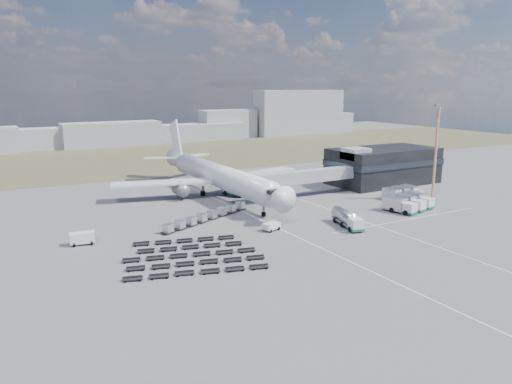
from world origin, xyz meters
TOP-DOWN VIEW (x-y plane):
  - ground at (0.00, 0.00)m, footprint 420.00×420.00m
  - grass_strip at (0.00, 110.00)m, footprint 420.00×90.00m
  - lane_markings at (9.77, 3.00)m, footprint 47.12×110.00m
  - terminal at (47.77, 23.96)m, footprint 30.40×16.40m
  - jet_bridge at (15.90, 20.42)m, footprint 30.30×3.80m
  - airliner at (0.00, 32.38)m, footprint 51.59×64.53m
  - skyline at (3.64, 152.25)m, footprint 293.03×22.51m
  - fuel_tanker at (10.48, -5.81)m, footprint 4.65×10.17m
  - pushback_tug at (-4.00, -0.75)m, footprint 3.77×2.81m
  - utility_van at (-37.41, 8.16)m, footprint 4.38×2.40m
  - catering_truck at (3.92, 30.04)m, footprint 4.81×7.20m
  - service_trucks_near at (31.22, -1.95)m, footprint 11.31×9.47m
  - service_trucks_far at (38.26, 6.29)m, footprint 9.00×7.03m
  - uld_row at (-11.93, 11.68)m, footprint 23.20×11.76m
  - baggage_dollies at (-23.31, -7.32)m, footprint 24.42×21.92m
  - floodlight_mast at (43.72, 2.25)m, footprint 2.21×1.78m

SIDE VIEW (x-z plane):
  - ground at x=0.00m, z-range 0.00..0.00m
  - grass_strip at x=0.00m, z-range 0.00..0.01m
  - lane_markings at x=9.77m, z-range 0.00..0.01m
  - baggage_dollies at x=-23.31m, z-range 0.00..0.68m
  - pushback_tug at x=-4.00m, z-range 0.00..1.50m
  - uld_row at x=-11.93m, z-range 0.16..1.84m
  - utility_van at x=-37.41m, z-range 0.00..2.24m
  - service_trucks_far at x=38.26m, z-range 0.11..2.74m
  - catering_truck at x=3.92m, z-range 0.04..3.10m
  - fuel_tanker at x=10.48m, z-range 0.00..3.19m
  - service_trucks_near at x=31.22m, z-range 0.13..3.15m
  - jet_bridge at x=15.90m, z-range 1.53..8.58m
  - terminal at x=47.77m, z-range -0.25..10.75m
  - airliner at x=0.00m, z-range -3.52..14.10m
  - skyline at x=3.64m, z-range -3.93..20.41m
  - floodlight_mast at x=43.72m, z-range 0.03..23.13m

